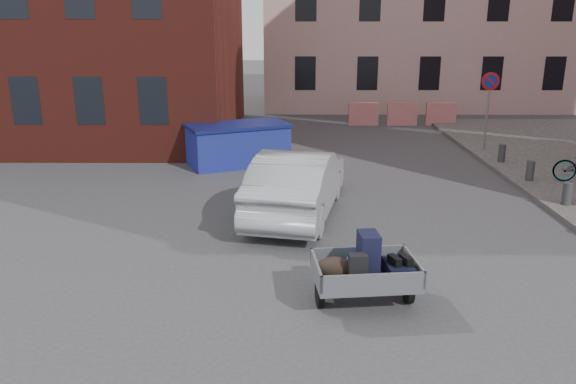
{
  "coord_description": "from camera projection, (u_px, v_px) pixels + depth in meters",
  "views": [
    {
      "loc": [
        -0.67,
        -9.58,
        4.35
      ],
      "look_at": [
        -0.73,
        1.16,
        1.1
      ],
      "focal_mm": 35.0,
      "sensor_mm": 36.0,
      "label": 1
    }
  ],
  "objects": [
    {
      "name": "trailer",
      "position": [
        365.0,
        270.0,
        8.86
      ],
      "size": [
        1.7,
        1.88,
        1.2
      ],
      "rotation": [
        0.0,
        0.0,
        0.1
      ],
      "color": "black",
      "rests_on": "ground"
    },
    {
      "name": "silver_car",
      "position": [
        298.0,
        182.0,
        13.07
      ],
      "size": [
        2.56,
        4.95,
        1.55
      ],
      "primitive_type": "imported",
      "rotation": [
        0.0,
        0.0,
        2.94
      ],
      "color": "#9D9FA4",
      "rests_on": "ground"
    },
    {
      "name": "no_parking_sign",
      "position": [
        489.0,
        95.0,
        18.88
      ],
      "size": [
        0.6,
        0.09,
        2.65
      ],
      "color": "gray",
      "rests_on": "sidewalk"
    },
    {
      "name": "barriers",
      "position": [
        402.0,
        114.0,
        24.61
      ],
      "size": [
        4.7,
        0.18,
        1.0
      ],
      "color": "red",
      "rests_on": "ground"
    },
    {
      "name": "ground",
      "position": [
        327.0,
        267.0,
        10.42
      ],
      "size": [
        120.0,
        120.0,
        0.0
      ],
      "primitive_type": "plane",
      "color": "#38383A",
      "rests_on": "ground"
    },
    {
      "name": "bollards",
      "position": [
        567.0,
        194.0,
        13.52
      ],
      "size": [
        0.22,
        9.02,
        0.55
      ],
      "color": "#3A3A3D",
      "rests_on": "sidewalk"
    },
    {
      "name": "dumpster",
      "position": [
        238.0,
        144.0,
        17.77
      ],
      "size": [
        3.5,
        2.74,
        1.31
      ],
      "rotation": [
        0.0,
        0.0,
        0.42
      ],
      "color": "navy",
      "rests_on": "ground"
    }
  ]
}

